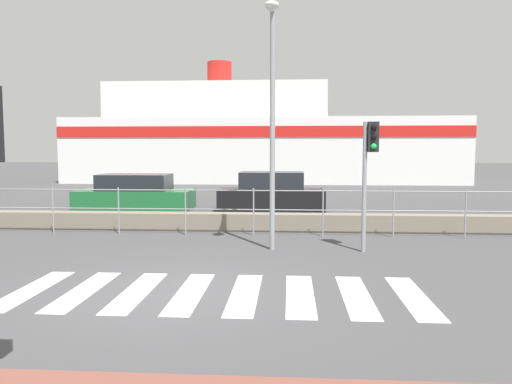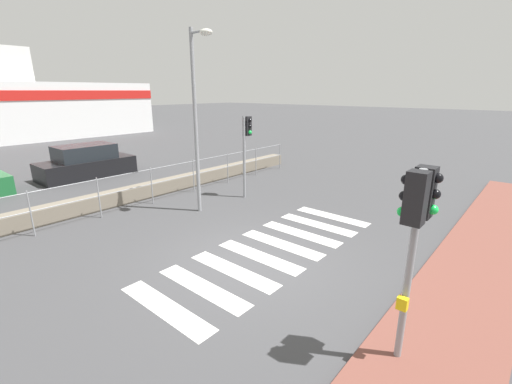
{
  "view_description": "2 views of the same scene",
  "coord_description": "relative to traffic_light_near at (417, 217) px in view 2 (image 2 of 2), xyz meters",
  "views": [
    {
      "loc": [
        1.9,
        -7.94,
        2.36
      ],
      "look_at": [
        1.24,
        2.0,
        1.5
      ],
      "focal_mm": 35.0,
      "sensor_mm": 36.0,
      "label": 1
    },
    {
      "loc": [
        -5.45,
        -4.8,
        3.85
      ],
      "look_at": [
        1.33,
        1.0,
        1.2
      ],
      "focal_mm": 24.0,
      "sensor_mm": 36.0,
      "label": 2
    }
  ],
  "objects": [
    {
      "name": "ground_plane",
      "position": [
        0.96,
        3.69,
        -2.28
      ],
      "size": [
        160.0,
        160.0,
        0.0
      ],
      "primitive_type": "plane",
      "color": "#424244"
    },
    {
      "name": "parked_car_black",
      "position": [
        2.19,
        14.92,
        -1.65
      ],
      "size": [
        4.05,
        1.77,
        1.49
      ],
      "color": "black",
      "rests_on": "ground_plane"
    },
    {
      "name": "traffic_light_far",
      "position": [
        4.68,
        7.2,
        -0.1
      ],
      "size": [
        0.34,
        0.32,
        2.97
      ],
      "color": "gray",
      "rests_on": "ground_plane"
    },
    {
      "name": "crosswalk",
      "position": [
        1.7,
        3.69,
        -2.28
      ],
      "size": [
        6.75,
        2.4,
        0.01
      ],
      "color": "silver",
      "rests_on": "ground_plane"
    },
    {
      "name": "seawall",
      "position": [
        0.96,
        10.05,
        -2.03
      ],
      "size": [
        18.75,
        0.55,
        0.5
      ],
      "color": "slate",
      "rests_on": "ground_plane"
    },
    {
      "name": "streetlamp",
      "position": [
        2.47,
        7.16,
        1.21
      ],
      "size": [
        0.32,
        0.91,
        5.61
      ],
      "color": "gray",
      "rests_on": "ground_plane"
    },
    {
      "name": "harbor_fence",
      "position": [
        0.96,
        9.18,
        -1.44
      ],
      "size": [
        16.92,
        0.04,
        1.3
      ],
      "color": "gray",
      "rests_on": "ground_plane"
    },
    {
      "name": "sidewalk_brick",
      "position": [
        0.96,
        -0.41,
        -2.22
      ],
      "size": [
        24.0,
        1.8,
        0.12
      ],
      "color": "brown",
      "rests_on": "ground_plane"
    },
    {
      "name": "traffic_light_near",
      "position": [
        0.0,
        0.0,
        0.0
      ],
      "size": [
        0.58,
        0.41,
        2.92
      ],
      "color": "gray",
      "rests_on": "ground_plane"
    }
  ]
}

